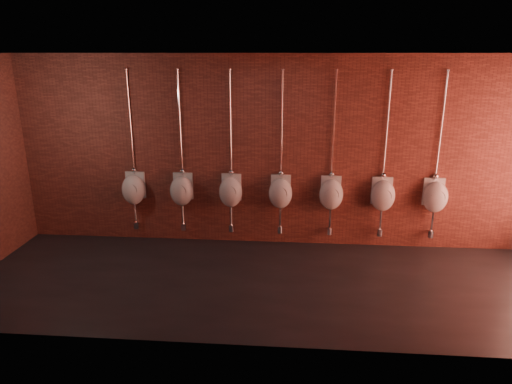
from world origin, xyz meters
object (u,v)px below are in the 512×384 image
urinal_0 (134,189)px  urinal_3 (281,192)px  urinal_1 (182,190)px  urinal_5 (383,195)px  urinal_6 (435,196)px  urinal_2 (231,191)px  urinal_4 (331,194)px

urinal_0 → urinal_3: 2.53m
urinal_1 → urinal_5: (3.37, 0.00, 0.00)m
urinal_1 → urinal_6: bearing=0.0°
urinal_2 → urinal_4: same height
urinal_1 → urinal_5: same height
urinal_0 → urinal_2: bearing=0.0°
urinal_0 → urinal_6: 5.06m
urinal_3 → urinal_6: size_ratio=1.00×
urinal_0 → urinal_1: (0.84, 0.00, 0.00)m
urinal_2 → urinal_5: (2.53, 0.00, 0.00)m
urinal_4 → urinal_5: bearing=0.0°
urinal_1 → urinal_2: bearing=0.0°
urinal_6 → urinal_4: bearing=180.0°
urinal_1 → urinal_4: bearing=0.0°
urinal_0 → urinal_3: same height
urinal_5 → urinal_6: same height
urinal_4 → urinal_6: 1.69m
urinal_5 → urinal_3: bearing=180.0°
urinal_3 → urinal_6: bearing=0.0°
urinal_1 → urinal_6: same height
urinal_1 → urinal_3: bearing=0.0°
urinal_3 → urinal_0: bearing=180.0°
urinal_2 → urinal_5: same height
urinal_1 → urinal_3: (1.69, 0.00, 0.00)m
urinal_0 → urinal_3: bearing=0.0°
urinal_2 → urinal_4: 1.69m
urinal_5 → urinal_6: (0.84, 0.00, 0.00)m
urinal_3 → urinal_4: bearing=0.0°
urinal_0 → urinal_6: same height
urinal_6 → urinal_1: bearing=180.0°
urinal_4 → urinal_5: size_ratio=1.00×
urinal_2 → urinal_6: size_ratio=1.00×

